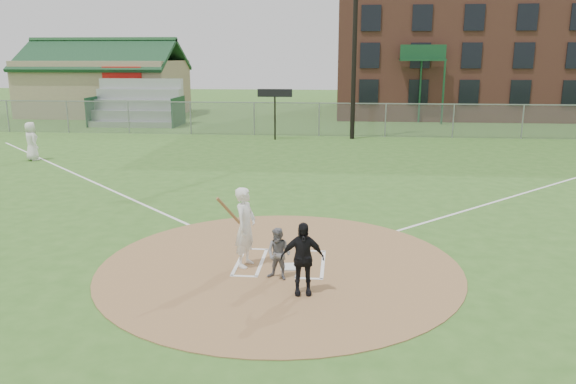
# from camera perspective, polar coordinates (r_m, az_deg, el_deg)

# --- Properties ---
(ground) EXTENTS (140.00, 140.00, 0.00)m
(ground) POSITION_cam_1_polar(r_m,az_deg,el_deg) (13.23, -0.83, -7.53)
(ground) COLOR #356322
(ground) RESTS_ON ground
(dirt_circle) EXTENTS (8.40, 8.40, 0.02)m
(dirt_circle) POSITION_cam_1_polar(r_m,az_deg,el_deg) (13.23, -0.83, -7.49)
(dirt_circle) COLOR #9C7349
(dirt_circle) RESTS_ON ground
(home_plate) EXTENTS (0.51, 0.51, 0.03)m
(home_plate) POSITION_cam_1_polar(r_m,az_deg,el_deg) (13.09, 0.20, -7.60)
(home_plate) COLOR silver
(home_plate) RESTS_ON dirt_circle
(foul_line_first) EXTENTS (17.04, 17.04, 0.01)m
(foul_line_first) POSITION_cam_1_polar(r_m,az_deg,el_deg) (23.09, 24.63, 0.47)
(foul_line_first) COLOR white
(foul_line_first) RESTS_ON ground
(foul_line_third) EXTENTS (17.04, 17.04, 0.01)m
(foul_line_third) POSITION_cam_1_polar(r_m,az_deg,el_deg) (24.13, -20.11, 1.41)
(foul_line_third) COLOR white
(foul_line_third) RESTS_ON ground
(catcher) EXTENTS (0.67, 0.59, 1.15)m
(catcher) POSITION_cam_1_polar(r_m,az_deg,el_deg) (12.26, -0.95, -6.31)
(catcher) COLOR slate
(catcher) RESTS_ON dirt_circle
(umpire) EXTENTS (0.93, 0.48, 1.53)m
(umpire) POSITION_cam_1_polar(r_m,az_deg,el_deg) (11.47, 1.46, -6.76)
(umpire) COLOR black
(umpire) RESTS_ON dirt_circle
(ondeck_player) EXTENTS (1.04, 1.01, 1.80)m
(ondeck_player) POSITION_cam_1_polar(r_m,az_deg,el_deg) (28.91, -24.63, 4.71)
(ondeck_player) COLOR white
(ondeck_player) RESTS_ON ground
(batters_boxes) EXTENTS (2.08, 1.88, 0.01)m
(batters_boxes) POSITION_cam_1_polar(r_m,az_deg,el_deg) (13.36, -0.76, -7.20)
(batters_boxes) COLOR white
(batters_boxes) RESTS_ON dirt_circle
(batter_at_plate) EXTENTS (0.85, 1.01, 1.87)m
(batter_at_plate) POSITION_cam_1_polar(r_m,az_deg,el_deg) (12.95, -4.36, -3.57)
(batter_at_plate) COLOR white
(batter_at_plate) RESTS_ON dirt_circle
(outfield_fence) EXTENTS (56.08, 0.08, 2.03)m
(outfield_fence) POSITION_cam_1_polar(r_m,az_deg,el_deg) (34.49, 3.18, 7.38)
(outfield_fence) COLOR slate
(outfield_fence) RESTS_ON ground
(bleachers) EXTENTS (6.08, 3.20, 3.20)m
(bleachers) POSITION_cam_1_polar(r_m,az_deg,el_deg) (41.18, -15.16, 8.76)
(bleachers) COLOR #B7BABF
(bleachers) RESTS_ON ground
(clubhouse) EXTENTS (12.20, 8.71, 6.23)m
(clubhouse) POSITION_cam_1_polar(r_m,az_deg,el_deg) (49.28, -17.98, 10.24)
(clubhouse) COLOR tan
(clubhouse) RESTS_ON ground
(brick_warehouse) EXTENTS (30.00, 17.17, 15.00)m
(brick_warehouse) POSITION_cam_1_polar(r_m,az_deg,el_deg) (52.38, 22.55, 15.65)
(brick_warehouse) COLOR brown
(brick_warehouse) RESTS_ON ground
(light_pole) EXTENTS (1.20, 0.30, 12.22)m
(light_pole) POSITION_cam_1_polar(r_m,az_deg,el_deg) (33.32, 6.83, 16.72)
(light_pole) COLOR black
(light_pole) RESTS_ON ground
(scoreboard_sign) EXTENTS (2.00, 0.10, 2.93)m
(scoreboard_sign) POSITION_cam_1_polar(r_m,az_deg,el_deg) (32.78, -1.35, 9.48)
(scoreboard_sign) COLOR black
(scoreboard_sign) RESTS_ON ground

